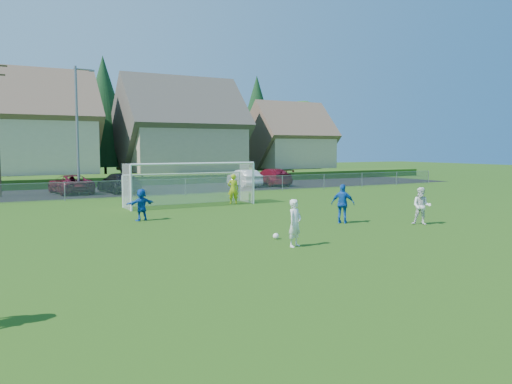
% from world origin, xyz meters
% --- Properties ---
extents(ground, '(160.00, 160.00, 0.00)m').
position_xyz_m(ground, '(0.00, 0.00, 0.00)').
color(ground, '#193D0C').
rests_on(ground, ground).
extents(asphalt_lot, '(60.00, 60.00, 0.00)m').
position_xyz_m(asphalt_lot, '(0.00, 27.50, 0.01)').
color(asphalt_lot, black).
rests_on(asphalt_lot, ground).
extents(grass_embankment, '(70.00, 6.00, 0.80)m').
position_xyz_m(grass_embankment, '(0.00, 35.00, 0.40)').
color(grass_embankment, '#1E420F').
rests_on(grass_embankment, ground).
extents(soccer_ball, '(0.22, 0.22, 0.22)m').
position_xyz_m(soccer_ball, '(-1.13, 4.42, 0.11)').
color(soccer_ball, white).
rests_on(soccer_ball, ground).
extents(player_white_a, '(0.69, 0.59, 1.61)m').
position_xyz_m(player_white_a, '(-1.29, 2.91, 0.80)').
color(player_white_a, white).
rests_on(player_white_a, ground).
extents(player_white_b, '(0.98, 1.00, 1.63)m').
position_xyz_m(player_white_b, '(6.14, 4.32, 0.81)').
color(player_white_b, white).
rests_on(player_white_b, ground).
extents(player_blue_a, '(1.01, 1.02, 1.73)m').
position_xyz_m(player_blue_a, '(3.44, 6.31, 0.87)').
color(player_blue_a, '#124CAF').
rests_on(player_blue_a, ground).
extents(player_blue_b, '(1.43, 0.75, 1.47)m').
position_xyz_m(player_blue_b, '(-4.13, 11.35, 0.74)').
color(player_blue_b, '#124CAF').
rests_on(player_blue_b, ground).
extents(goalkeeper, '(0.75, 0.61, 1.77)m').
position_xyz_m(goalkeeper, '(2.56, 15.50, 0.89)').
color(goalkeeper, '#B8CB17').
rests_on(goalkeeper, ground).
extents(car_c, '(2.88, 5.18, 1.37)m').
position_xyz_m(car_c, '(-4.90, 27.27, 0.68)').
color(car_c, '#56091B').
rests_on(car_c, ground).
extents(car_d, '(2.61, 5.24, 1.46)m').
position_xyz_m(car_d, '(-1.61, 26.25, 0.73)').
color(car_d, black).
rests_on(car_d, ground).
extents(car_f, '(1.79, 4.48, 1.45)m').
position_xyz_m(car_f, '(9.21, 26.94, 0.72)').
color(car_f, silver).
rests_on(car_f, ground).
extents(car_g, '(2.35, 5.27, 1.50)m').
position_xyz_m(car_g, '(11.89, 26.99, 0.75)').
color(car_g, maroon).
rests_on(car_g, ground).
extents(soccer_goal, '(7.42, 1.90, 2.50)m').
position_xyz_m(soccer_goal, '(0.00, 16.05, 1.63)').
color(soccer_goal, white).
rests_on(soccer_goal, ground).
extents(chainlink_fence, '(52.06, 0.06, 1.20)m').
position_xyz_m(chainlink_fence, '(0.00, 22.00, 0.63)').
color(chainlink_fence, gray).
rests_on(chainlink_fence, ground).
extents(streetlight, '(1.38, 0.18, 9.00)m').
position_xyz_m(streetlight, '(-4.45, 26.00, 4.84)').
color(streetlight, slate).
rests_on(streetlight, ground).
extents(houses_row, '(53.90, 11.45, 13.27)m').
position_xyz_m(houses_row, '(1.97, 42.46, 7.33)').
color(houses_row, tan).
rests_on(houses_row, ground).
extents(tree_row, '(65.98, 12.36, 13.80)m').
position_xyz_m(tree_row, '(1.04, 48.74, 6.91)').
color(tree_row, '#382616').
rests_on(tree_row, ground).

